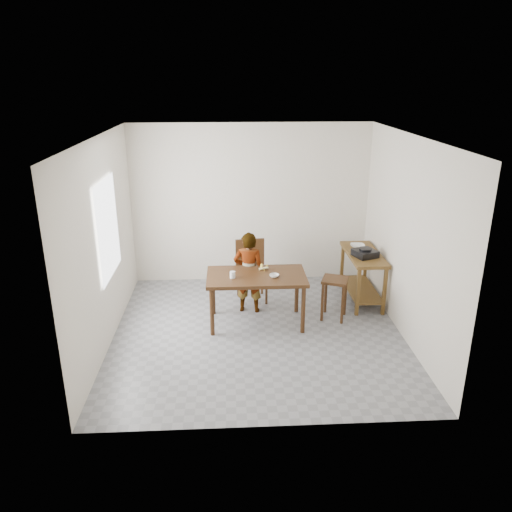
{
  "coord_description": "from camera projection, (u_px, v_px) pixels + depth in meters",
  "views": [
    {
      "loc": [
        -0.37,
        -6.21,
        3.41
      ],
      "look_at": [
        0.0,
        0.4,
        1.0
      ],
      "focal_mm": 35.0,
      "sensor_mm": 36.0,
      "label": 1
    }
  ],
  "objects": [
    {
      "name": "gas_burner",
      "position": [
        365.0,
        253.0,
        7.6
      ],
      "size": [
        0.41,
        0.41,
        0.1
      ],
      "primitive_type": "cube",
      "rotation": [
        0.0,
        0.0,
        0.37
      ],
      "color": "black",
      "rests_on": "prep_counter"
    },
    {
      "name": "wall_front",
      "position": [
        271.0,
        309.0,
        4.66
      ],
      "size": [
        4.0,
        0.04,
        2.7
      ],
      "primitive_type": "cube",
      "color": "silver",
      "rests_on": "ground"
    },
    {
      "name": "dining_table",
      "position": [
        256.0,
        299.0,
        7.17
      ],
      "size": [
        1.4,
        0.8,
        0.75
      ],
      "primitive_type": null,
      "color": "#3A2210",
      "rests_on": "floor"
    },
    {
      "name": "ceiling",
      "position": [
        258.0,
        135.0,
        6.09
      ],
      "size": [
        4.0,
        4.0,
        0.04
      ],
      "primitive_type": "cube",
      "color": "white",
      "rests_on": "wall_back"
    },
    {
      "name": "floor",
      "position": [
        258.0,
        334.0,
        7.02
      ],
      "size": [
        4.0,
        4.0,
        0.04
      ],
      "primitive_type": "cube",
      "color": "slate",
      "rests_on": "ground"
    },
    {
      "name": "wall_right",
      "position": [
        408.0,
        239.0,
        6.66
      ],
      "size": [
        0.04,
        4.0,
        2.7
      ],
      "primitive_type": "cube",
      "color": "silver",
      "rests_on": "ground"
    },
    {
      "name": "wall_back",
      "position": [
        251.0,
        204.0,
        8.45
      ],
      "size": [
        4.0,
        0.04,
        2.7
      ],
      "primitive_type": "cube",
      "color": "silver",
      "rests_on": "ground"
    },
    {
      "name": "serving_bowl",
      "position": [
        358.0,
        246.0,
        7.99
      ],
      "size": [
        0.26,
        0.26,
        0.06
      ],
      "primitive_type": "imported",
      "rotation": [
        0.0,
        0.0,
        -0.12
      ],
      "color": "silver",
      "rests_on": "prep_counter"
    },
    {
      "name": "child",
      "position": [
        249.0,
        272.0,
        7.46
      ],
      "size": [
        0.5,
        0.37,
        1.26
      ],
      "primitive_type": "imported",
      "rotation": [
        0.0,
        0.0,
        2.99
      ],
      "color": "white",
      "rests_on": "floor"
    },
    {
      "name": "small_bowl",
      "position": [
        274.0,
        276.0,
        6.96
      ],
      "size": [
        0.15,
        0.15,
        0.04
      ],
      "primitive_type": "imported",
      "rotation": [
        0.0,
        0.0,
        0.11
      ],
      "color": "silver",
      "rests_on": "dining_table"
    },
    {
      "name": "wall_left",
      "position": [
        102.0,
        244.0,
        6.45
      ],
      "size": [
        0.04,
        4.0,
        2.7
      ],
      "primitive_type": "cube",
      "color": "silver",
      "rests_on": "ground"
    },
    {
      "name": "stool",
      "position": [
        334.0,
        298.0,
        7.34
      ],
      "size": [
        0.46,
        0.46,
        0.63
      ],
      "primitive_type": null,
      "rotation": [
        0.0,
        0.0,
        -0.36
      ],
      "color": "#3A2210",
      "rests_on": "floor"
    },
    {
      "name": "prep_counter",
      "position": [
        362.0,
        277.0,
        7.91
      ],
      "size": [
        0.5,
        1.2,
        0.8
      ],
      "primitive_type": null,
      "color": "brown",
      "rests_on": "floor"
    },
    {
      "name": "banana",
      "position": [
        264.0,
        268.0,
        7.22
      ],
      "size": [
        0.17,
        0.14,
        0.06
      ],
      "primitive_type": null,
      "rotation": [
        0.0,
        0.0,
        0.2
      ],
      "color": "#EBC44D",
      "rests_on": "dining_table"
    },
    {
      "name": "glass_tumbler",
      "position": [
        233.0,
        275.0,
        6.93
      ],
      "size": [
        0.08,
        0.08,
        0.09
      ],
      "primitive_type": "cylinder",
      "rotation": [
        0.0,
        0.0,
        0.12
      ],
      "color": "white",
      "rests_on": "dining_table"
    },
    {
      "name": "dining_chair",
      "position": [
        252.0,
        272.0,
        7.89
      ],
      "size": [
        0.51,
        0.51,
        0.96
      ],
      "primitive_type": null,
      "rotation": [
        0.0,
        0.0,
        0.11
      ],
      "color": "#3A2210",
      "rests_on": "floor"
    },
    {
      "name": "window_pane",
      "position": [
        108.0,
        228.0,
        6.59
      ],
      "size": [
        0.02,
        1.1,
        1.3
      ],
      "primitive_type": "cube",
      "color": "white",
      "rests_on": "wall_left"
    }
  ]
}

